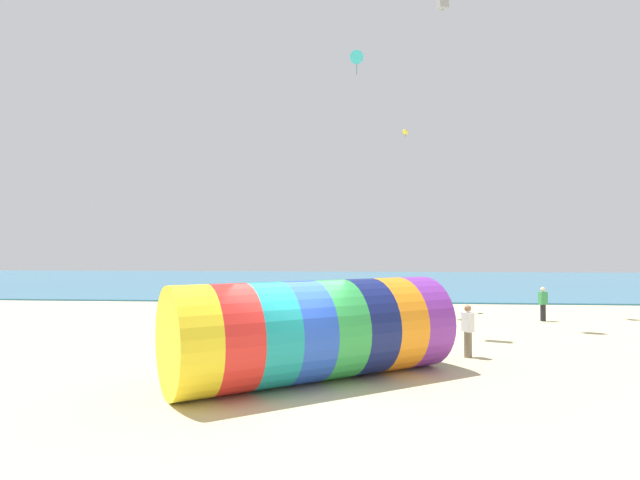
{
  "coord_description": "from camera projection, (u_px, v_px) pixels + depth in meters",
  "views": [
    {
      "loc": [
        1.58,
        -11.71,
        3.31
      ],
      "look_at": [
        0.47,
        2.86,
        3.57
      ],
      "focal_mm": 28.0,
      "sensor_mm": 36.0,
      "label": 1
    }
  ],
  "objects": [
    {
      "name": "ground_plane",
      "position": [
        291.0,
        389.0,
        11.74
      ],
      "size": [
        120.0,
        120.0,
        0.0
      ],
      "primitive_type": "plane",
      "color": "#CCBA8C"
    },
    {
      "name": "sea",
      "position": [
        342.0,
        281.0,
        50.36
      ],
      "size": [
        120.0,
        40.0,
        0.1
      ],
      "primitive_type": "cube",
      "color": "teal",
      "rests_on": "ground"
    },
    {
      "name": "giant_inflatable_tube",
      "position": [
        315.0,
        330.0,
        12.59
      ],
      "size": [
        7.45,
        6.11,
        2.51
      ],
      "color": "yellow",
      "rests_on": "ground"
    },
    {
      "name": "kite_handler",
      "position": [
        468.0,
        331.0,
        15.21
      ],
      "size": [
        0.36,
        0.42,
        1.6
      ],
      "color": "#726651",
      "rests_on": "ground"
    },
    {
      "name": "kite_yellow_parafoil",
      "position": [
        405.0,
        132.0,
        27.24
      ],
      "size": [
        0.53,
        0.8,
        0.4
      ],
      "color": "yellow"
    },
    {
      "name": "kite_cyan_delta",
      "position": [
        357.0,
        56.0,
        25.78
      ],
      "size": [
        0.7,
        0.93,
        1.42
      ],
      "color": "#2DB2C6"
    },
    {
      "name": "bystander_near_water",
      "position": [
        299.0,
        302.0,
        23.58
      ],
      "size": [
        0.39,
        0.27,
        1.61
      ],
      "color": "#726651",
      "rests_on": "ground"
    },
    {
      "name": "bystander_mid_beach",
      "position": [
        319.0,
        302.0,
        23.76
      ],
      "size": [
        0.37,
        0.42,
        1.58
      ],
      "color": "#726651",
      "rests_on": "ground"
    },
    {
      "name": "bystander_far_left",
      "position": [
        543.0,
        304.0,
        22.83
      ],
      "size": [
        0.42,
        0.34,
        1.56
      ],
      "color": "black",
      "rests_on": "ground"
    }
  ]
}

